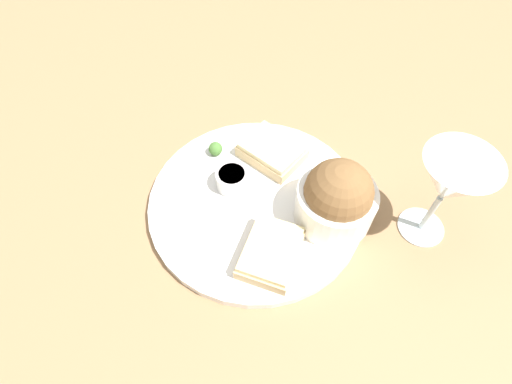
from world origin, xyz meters
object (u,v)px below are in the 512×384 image
(salad_bowl, at_px, (337,198))
(wine_glass, at_px, (450,183))
(sauce_ramekin, at_px, (232,179))
(cheese_toast_far, at_px, (272,151))
(cheese_toast_near, at_px, (271,252))

(salad_bowl, bearing_deg, wine_glass, 66.23)
(sauce_ramekin, bearing_deg, wine_glass, 57.95)
(salad_bowl, distance_m, wine_glass, 0.13)
(cheese_toast_far, distance_m, wine_glass, 0.25)
(salad_bowl, relative_size, cheese_toast_near, 0.94)
(cheese_toast_near, xyz_separation_m, cheese_toast_far, (-0.16, 0.06, 0.00))
(wine_glass, bearing_deg, salad_bowl, -113.77)
(cheese_toast_near, bearing_deg, salad_bowl, 107.35)
(salad_bowl, height_order, sauce_ramekin, salad_bowl)
(cheese_toast_far, height_order, wine_glass, wine_glass)
(sauce_ramekin, height_order, cheese_toast_far, sauce_ramekin)
(cheese_toast_near, bearing_deg, wine_glass, 85.01)
(sauce_ramekin, xyz_separation_m, wine_glass, (0.14, 0.23, 0.08))
(salad_bowl, xyz_separation_m, cheese_toast_far, (-0.13, -0.04, -0.03))
(salad_bowl, bearing_deg, sauce_ramekin, -129.04)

